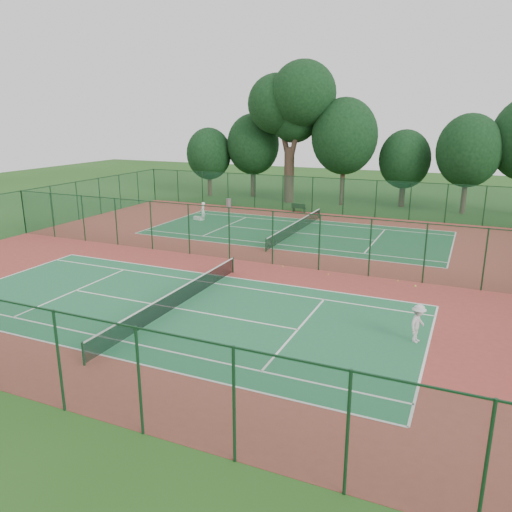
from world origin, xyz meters
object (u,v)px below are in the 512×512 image
Objects in this scene: bench at (299,208)px; big_tree at (292,103)px; trash_bin at (229,203)px; kit_bag at (198,218)px; player_far at (203,211)px; player_near at (418,323)px.

big_tree is at bearing 120.24° from bench.
big_tree reaches higher than trash_bin.
kit_bag is at bearing -132.38° from bench.
player_far is at bearing 21.46° from kit_bag.
bench is (7.56, 0.30, 0.00)m from trash_bin.
trash_bin is (-21.69, 25.37, -0.39)m from player_near.
player_near is 36.87m from big_tree.
bench is (-14.13, 25.67, -0.38)m from player_near.
big_tree reaches higher than kit_bag.
trash_bin reaches higher than kit_bag.
player_far is 0.85m from kit_bag.
player_far is 1.97× the size of kit_bag.
player_near is 29.30m from bench.
bench is at bearing 44.46° from player_near.
player_far reaches higher than trash_bin.
player_near is at bearing -61.35° from big_tree.
big_tree is at bearing 44.27° from player_near.
bench is (6.71, 7.17, -0.38)m from player_far.
bench is 1.74× the size of kit_bag.
big_tree reaches higher than bench.
big_tree is at bearing 51.81° from trash_bin.
bench is at bearing 57.09° from kit_bag.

